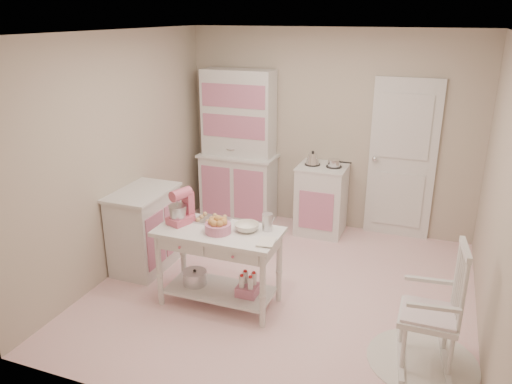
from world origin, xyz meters
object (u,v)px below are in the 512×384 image
stand_mixer (180,207)px  work_table (220,267)px  bread_basket (218,228)px  stove (321,199)px  rocking_chair (430,305)px  base_cabinet (145,229)px  hutch (238,147)px

stand_mixer → work_table: bearing=17.1°
stand_mixer → bread_basket: bearing=10.8°
stand_mixer → bread_basket: (0.44, -0.07, -0.12)m
stove → stand_mixer: 2.30m
rocking_chair → base_cabinet: bearing=161.4°
hutch → stand_mixer: bearing=-83.0°
hutch → rocking_chair: hutch is taller
base_cabinet → bread_basket: base_cabinet is taller
hutch → rocking_chair: bearing=-41.5°
rocking_chair → stand_mixer: bearing=167.1°
stand_mixer → bread_basket: stand_mixer is taller
stove → rocking_chair: 2.71m
base_cabinet → rocking_chair: bearing=-11.7°
base_cabinet → work_table: size_ratio=0.77×
hutch → work_table: 2.30m
base_cabinet → work_table: base_cabinet is taller
stove → work_table: 2.12m
base_cabinet → work_table: bearing=-20.2°
work_table → stand_mixer: bearing=177.3°
stand_mixer → bread_basket: size_ratio=1.36×
work_table → bread_basket: 0.45m
base_cabinet → bread_basket: size_ratio=3.68×
rocking_chair → hutch: bearing=131.7°
stove → bread_basket: bearing=-103.5°
stove → work_table: stove is taller
stove → hutch: bearing=177.6°
hutch → work_table: bearing=-72.2°
work_table → stove: bearing=75.7°
stove → stand_mixer: (-0.95, -2.04, 0.51)m
stove → base_cabinet: bearing=-134.7°
hutch → stove: size_ratio=2.26×
hutch → stand_mixer: (0.25, -2.09, -0.07)m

